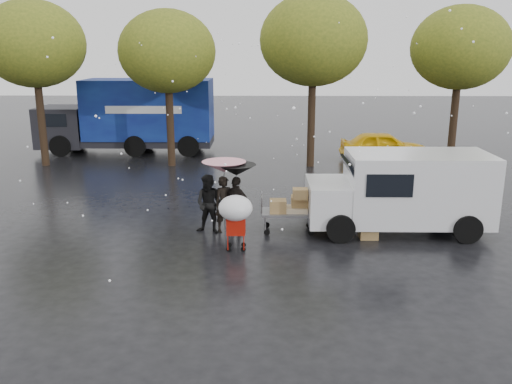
{
  "coord_description": "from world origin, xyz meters",
  "views": [
    {
      "loc": [
        0.47,
        -12.94,
        4.96
      ],
      "look_at": [
        0.28,
        1.0,
        1.23
      ],
      "focal_mm": 38.0,
      "sensor_mm": 36.0,
      "label": 1
    }
  ],
  "objects_px": {
    "vendor_cart": "(292,207)",
    "yellow_taxi": "(383,146)",
    "person_black": "(237,205)",
    "white_van": "(403,191)",
    "blue_truck": "(132,116)",
    "person_pink": "(225,204)",
    "shopping_cart": "(236,211)"
  },
  "relations": [
    {
      "from": "person_black",
      "to": "yellow_taxi",
      "type": "xyz_separation_m",
      "value": [
        6.13,
        9.95,
        -0.14
      ]
    },
    {
      "from": "person_black",
      "to": "blue_truck",
      "type": "bearing_deg",
      "value": -29.6
    },
    {
      "from": "person_black",
      "to": "white_van",
      "type": "relative_size",
      "value": 0.32
    },
    {
      "from": "vendor_cart",
      "to": "blue_truck",
      "type": "bearing_deg",
      "value": 121.22
    },
    {
      "from": "white_van",
      "to": "yellow_taxi",
      "type": "distance_m",
      "value": 9.85
    },
    {
      "from": "shopping_cart",
      "to": "white_van",
      "type": "relative_size",
      "value": 0.3
    },
    {
      "from": "white_van",
      "to": "blue_truck",
      "type": "xyz_separation_m",
      "value": [
        -10.17,
        11.62,
        0.6
      ]
    },
    {
      "from": "person_pink",
      "to": "yellow_taxi",
      "type": "height_order",
      "value": "person_pink"
    },
    {
      "from": "vendor_cart",
      "to": "white_van",
      "type": "height_order",
      "value": "white_van"
    },
    {
      "from": "shopping_cart",
      "to": "white_van",
      "type": "xyz_separation_m",
      "value": [
        4.52,
        1.67,
        0.1
      ]
    },
    {
      "from": "person_pink",
      "to": "blue_truck",
      "type": "xyz_separation_m",
      "value": [
        -5.27,
        11.72,
        0.98
      ]
    },
    {
      "from": "person_black",
      "to": "blue_truck",
      "type": "relative_size",
      "value": 0.19
    },
    {
      "from": "person_pink",
      "to": "shopping_cart",
      "type": "distance_m",
      "value": 1.64
    },
    {
      "from": "vendor_cart",
      "to": "blue_truck",
      "type": "distance_m",
      "value": 13.77
    },
    {
      "from": "blue_truck",
      "to": "person_black",
      "type": "bearing_deg",
      "value": -64.7
    },
    {
      "from": "person_pink",
      "to": "white_van",
      "type": "relative_size",
      "value": 0.32
    },
    {
      "from": "person_pink",
      "to": "shopping_cart",
      "type": "relative_size",
      "value": 1.06
    },
    {
      "from": "person_black",
      "to": "yellow_taxi",
      "type": "distance_m",
      "value": 11.69
    },
    {
      "from": "shopping_cart",
      "to": "person_pink",
      "type": "bearing_deg",
      "value": 103.77
    },
    {
      "from": "blue_truck",
      "to": "yellow_taxi",
      "type": "bearing_deg",
      "value": -9.24
    },
    {
      "from": "shopping_cart",
      "to": "white_van",
      "type": "bearing_deg",
      "value": 20.28
    },
    {
      "from": "vendor_cart",
      "to": "yellow_taxi",
      "type": "xyz_separation_m",
      "value": [
        4.62,
        9.83,
        -0.07
      ]
    },
    {
      "from": "person_pink",
      "to": "blue_truck",
      "type": "bearing_deg",
      "value": 88.35
    },
    {
      "from": "person_pink",
      "to": "vendor_cart",
      "type": "distance_m",
      "value": 1.85
    },
    {
      "from": "person_black",
      "to": "blue_truck",
      "type": "distance_m",
      "value": 13.15
    },
    {
      "from": "white_van",
      "to": "blue_truck",
      "type": "relative_size",
      "value": 0.59
    },
    {
      "from": "person_black",
      "to": "yellow_taxi",
      "type": "relative_size",
      "value": 0.41
    },
    {
      "from": "white_van",
      "to": "blue_truck",
      "type": "height_order",
      "value": "blue_truck"
    },
    {
      "from": "vendor_cart",
      "to": "yellow_taxi",
      "type": "height_order",
      "value": "yellow_taxi"
    },
    {
      "from": "shopping_cart",
      "to": "blue_truck",
      "type": "height_order",
      "value": "blue_truck"
    },
    {
      "from": "person_black",
      "to": "white_van",
      "type": "distance_m",
      "value": 4.59
    },
    {
      "from": "vendor_cart",
      "to": "yellow_taxi",
      "type": "distance_m",
      "value": 10.86
    }
  ]
}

